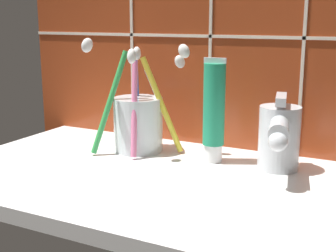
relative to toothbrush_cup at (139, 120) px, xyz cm
name	(u,v)px	position (x,y,z in cm)	size (l,w,h in cm)	color
sink_counter	(151,180)	(7.27, -9.15, -6.10)	(59.66, 36.22, 2.00)	white
toothbrush_cup	(139,120)	(0.00, 0.00, 0.00)	(14.98, 14.90, 18.48)	silver
toothpaste_tube	(214,111)	(12.94, 0.02, 2.65)	(3.38, 3.22, 15.57)	white
sink_faucet	(279,136)	(22.76, -0.04, 0.04)	(6.09, 12.76, 10.71)	silver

